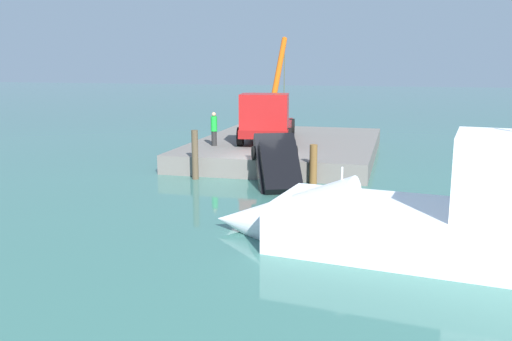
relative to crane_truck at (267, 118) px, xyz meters
The scene contains 8 objects.
ground 6.25m from the crane_truck, ahead, with size 200.00×200.00×0.00m, color #386B60.
dock 2.35m from the crane_truck, 141.83° to the left, with size 13.68×9.95×0.93m, color slate.
crane_truck is the anchor object (origin of this frame).
dock_worker 3.18m from the crane_truck, 50.30° to the right, with size 0.34×0.34×1.79m.
salvaged_car 7.74m from the crane_truck, 17.63° to the left, with size 4.21×3.18×3.55m.
moored_yacht 16.31m from the crane_truck, 29.47° to the left, with size 5.48×15.10×6.14m.
piling_near 6.58m from the crane_truck, 17.29° to the right, with size 0.30×0.30×2.28m, color brown.
piling_mid 7.03m from the crane_truck, 30.75° to the left, with size 0.34×0.34×1.79m, color brown.
Camera 1 is at (23.99, 6.19, 5.38)m, focal length 38.80 mm.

